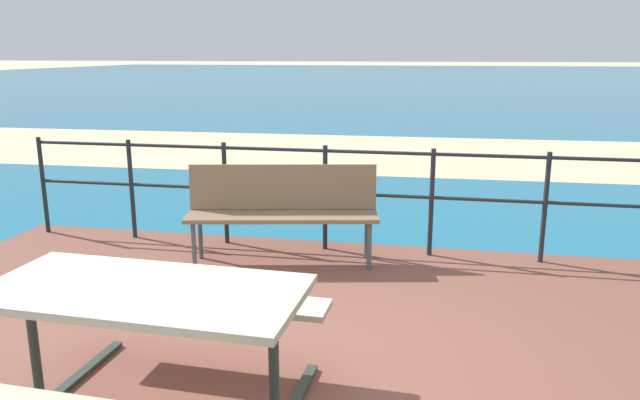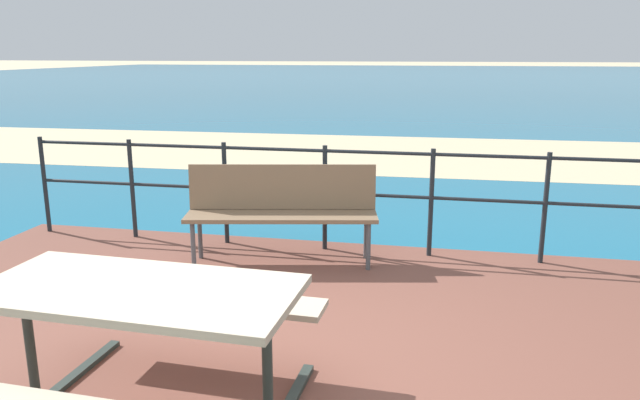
{
  "view_description": "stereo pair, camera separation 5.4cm",
  "coord_description": "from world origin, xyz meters",
  "views": [
    {
      "loc": [
        1.01,
        -3.07,
        1.89
      ],
      "look_at": [
        -0.1,
        2.64,
        0.47
      ],
      "focal_mm": 34.1,
      "sensor_mm": 36.0,
      "label": 1
    },
    {
      "loc": [
        1.06,
        -3.06,
        1.89
      ],
      "look_at": [
        -0.1,
        2.64,
        0.47
      ],
      "focal_mm": 34.1,
      "sensor_mm": 36.0,
      "label": 2
    }
  ],
  "objects": [
    {
      "name": "beach_strip",
      "position": [
        0.0,
        8.5,
        0.01
      ],
      "size": [
        54.09,
        5.78,
        0.01
      ],
      "primitive_type": "cube",
      "rotation": [
        0.0,
        0.0,
        0.02
      ],
      "color": "beige",
      "rests_on": "ground"
    },
    {
      "name": "ground_plane",
      "position": [
        0.0,
        0.0,
        0.0
      ],
      "size": [
        240.0,
        240.0,
        0.0
      ],
      "primitive_type": "plane",
      "color": "beige"
    },
    {
      "name": "park_bench",
      "position": [
        -0.31,
        1.97,
        0.58
      ],
      "size": [
        1.71,
        0.73,
        0.86
      ],
      "rotation": [
        0.0,
        0.0,
        0.2
      ],
      "color": "#7A6047",
      "rests_on": "patio_paving"
    },
    {
      "name": "patio_paving",
      "position": [
        0.0,
        0.0,
        0.03
      ],
      "size": [
        6.4,
        5.2,
        0.06
      ],
      "primitive_type": "cube",
      "color": "brown",
      "rests_on": "ground"
    },
    {
      "name": "sea_water",
      "position": [
        0.0,
        40.0,
        0.01
      ],
      "size": [
        90.0,
        90.0,
        0.01
      ],
      "primitive_type": "cube",
      "color": "#196B8E",
      "rests_on": "ground"
    },
    {
      "name": "picnic_table",
      "position": [
        -0.33,
        -0.59,
        0.63
      ],
      "size": [
        1.59,
        1.54,
        0.75
      ],
      "rotation": [
        0.0,
        0.0,
        -0.04
      ],
      "color": "#BCAD93",
      "rests_on": "patio_paving"
    },
    {
      "name": "railing_fence",
      "position": [
        0.0,
        2.38,
        0.68
      ],
      "size": [
        5.94,
        0.04,
        1.0
      ],
      "color": "#1E2328",
      "rests_on": "patio_paving"
    }
  ]
}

